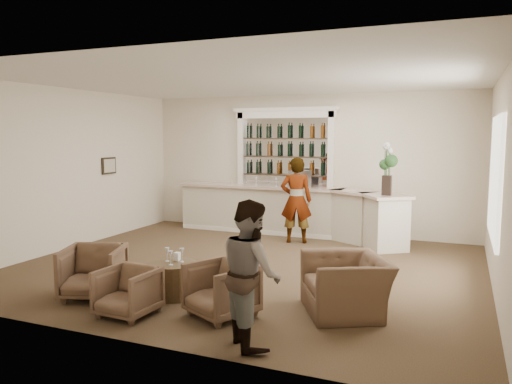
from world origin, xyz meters
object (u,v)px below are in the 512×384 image
(cocktail_table, at_px, (174,279))
(sommelier, at_px, (296,200))
(armchair_right, at_px, (221,290))
(flower_vase, at_px, (387,166))
(armchair_left, at_px, (93,272))
(bar_counter, at_px, (292,211))
(espresso_machine, at_px, (300,179))
(armchair_far, at_px, (346,285))
(armchair_center, at_px, (128,292))
(guest, at_px, (251,273))

(cocktail_table, distance_m, sommelier, 4.27)
(armchair_right, distance_m, flower_vase, 5.04)
(armchair_left, distance_m, armchair_right, 2.06)
(bar_counter, xyz_separation_m, espresso_machine, (0.19, -0.03, 0.76))
(espresso_machine, xyz_separation_m, flower_vase, (2.06, -0.71, 0.40))
(armchair_right, relative_size, armchair_far, 0.68)
(armchair_far, bearing_deg, espresso_machine, 176.03)
(armchair_right, bearing_deg, cocktail_table, -178.30)
(armchair_far, bearing_deg, flower_vase, 151.87)
(cocktail_table, relative_size, armchair_center, 1.00)
(armchair_right, distance_m, espresso_machine, 5.46)
(armchair_far, height_order, flower_vase, flower_vase)
(armchair_center, distance_m, armchair_right, 1.23)
(bar_counter, distance_m, sommelier, 0.88)
(armchair_right, relative_size, flower_vase, 0.74)
(guest, distance_m, armchair_left, 2.85)
(guest, bearing_deg, armchair_left, 35.82)
(armchair_center, bearing_deg, armchair_far, 28.74)
(bar_counter, relative_size, cocktail_table, 8.09)
(sommelier, relative_size, armchair_far, 1.62)
(bar_counter, bearing_deg, armchair_left, -102.86)
(guest, distance_m, espresso_machine, 6.14)
(sommelier, bearing_deg, armchair_left, 55.76)
(armchair_left, height_order, armchair_center, armchair_left)
(sommelier, distance_m, armchair_far, 4.38)
(armchair_right, bearing_deg, flower_vase, 99.11)
(armchair_far, bearing_deg, cocktail_table, -111.66)
(bar_counter, xyz_separation_m, armchair_center, (-0.32, -5.81, -0.25))
(cocktail_table, distance_m, armchair_center, 0.92)
(flower_vase, bearing_deg, armchair_center, -116.86)
(cocktail_table, distance_m, armchair_far, 2.50)
(sommelier, distance_m, flower_vase, 2.08)
(armchair_left, xyz_separation_m, armchair_center, (0.92, -0.41, -0.06))
(flower_vase, bearing_deg, armchair_right, -107.15)
(bar_counter, distance_m, armchair_center, 5.82)
(cocktail_table, distance_m, flower_vase, 5.05)
(sommelier, height_order, armchair_left, sommelier)
(cocktail_table, bearing_deg, flower_vase, 59.61)
(cocktail_table, bearing_deg, espresso_machine, 85.55)
(sommelier, height_order, armchair_far, sommelier)
(armchair_center, height_order, flower_vase, flower_vase)
(armchair_center, distance_m, flower_vase, 5.86)
(bar_counter, relative_size, armchair_far, 4.94)
(armchair_center, bearing_deg, cocktail_table, 85.74)
(cocktail_table, height_order, armchair_right, armchair_right)
(bar_counter, height_order, armchair_right, bar_counter)
(cocktail_table, xyz_separation_m, espresso_machine, (0.38, 4.87, 1.09))
(armchair_left, relative_size, armchair_right, 1.06)
(armchair_left, xyz_separation_m, flower_vase, (3.49, 4.66, 1.35))
(cocktail_table, bearing_deg, armchair_far, 6.98)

